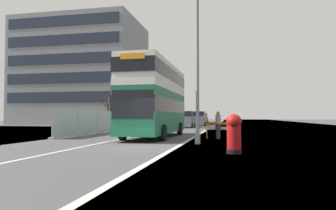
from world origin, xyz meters
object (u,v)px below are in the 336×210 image
object	(u,v)px
red_pillar_postbox	(234,132)
car_receding_mid	(199,119)
double_decker_bus	(155,99)
roadworks_barrier	(218,128)
car_oncoming_near	(186,120)
car_receding_far	(202,119)
lamppost_foreground	(197,61)
pedestrian_at_kerb	(218,125)

from	to	relation	value
red_pillar_postbox	car_receding_mid	bearing A→B (deg)	97.99
double_decker_bus	roadworks_barrier	size ratio (longest dim) A/B	6.21
car_oncoming_near	car_receding_far	xyz separation A→B (m)	(0.56, 17.00, -0.03)
car_receding_mid	car_oncoming_near	bearing A→B (deg)	-97.25
red_pillar_postbox	car_receding_far	distance (m)	44.67
lamppost_foreground	car_receding_mid	size ratio (longest dim) A/B	2.07
car_receding_mid	double_decker_bus	bearing A→B (deg)	-91.05
pedestrian_at_kerb	lamppost_foreground	bearing A→B (deg)	-103.02
red_pillar_postbox	car_oncoming_near	size ratio (longest dim) A/B	0.37
red_pillar_postbox	car_receding_far	xyz separation A→B (m)	(-5.29, 44.36, 0.12)
double_decker_bus	car_receding_mid	bearing A→B (deg)	88.95
double_decker_bus	red_pillar_postbox	world-z (taller)	double_decker_bus
red_pillar_postbox	lamppost_foreground	bearing A→B (deg)	115.42
double_decker_bus	car_receding_mid	xyz separation A→B (m)	(0.48, 26.21, -1.68)
lamppost_foreground	pedestrian_at_kerb	world-z (taller)	lamppost_foreground
double_decker_bus	pedestrian_at_kerb	size ratio (longest dim) A/B	5.76
red_pillar_postbox	pedestrian_at_kerb	world-z (taller)	pedestrian_at_kerb
double_decker_bus	pedestrian_at_kerb	world-z (taller)	double_decker_bus
double_decker_bus	car_receding_mid	world-z (taller)	double_decker_bus
roadworks_barrier	car_receding_mid	distance (m)	26.86
red_pillar_postbox	car_oncoming_near	world-z (taller)	car_oncoming_near
red_pillar_postbox	roadworks_barrier	size ratio (longest dim) A/B	0.94
double_decker_bus	lamppost_foreground	distance (m)	6.16
lamppost_foreground	roadworks_barrier	bearing A→B (deg)	78.53
car_receding_mid	car_receding_far	size ratio (longest dim) A/B	1.19
double_decker_bus	red_pillar_postbox	bearing A→B (deg)	-58.20
car_receding_far	roadworks_barrier	bearing A→B (deg)	-83.16
car_receding_far	lamppost_foreground	bearing A→B (deg)	-85.15
red_pillar_postbox	car_oncoming_near	bearing A→B (deg)	102.07
car_receding_mid	car_receding_far	world-z (taller)	car_receding_mid
lamppost_foreground	car_oncoming_near	world-z (taller)	lamppost_foreground
double_decker_bus	roadworks_barrier	bearing A→B (deg)	-4.66
car_oncoming_near	car_receding_far	bearing A→B (deg)	88.13
double_decker_bus	car_oncoming_near	world-z (taller)	double_decker_bus
double_decker_bus	red_pillar_postbox	distance (m)	10.37
roadworks_barrier	pedestrian_at_kerb	bearing A→B (deg)	-85.54
car_receding_far	pedestrian_at_kerb	world-z (taller)	car_receding_far
roadworks_barrier	car_receding_far	bearing A→B (deg)	96.84
roadworks_barrier	car_receding_mid	world-z (taller)	car_receding_mid
red_pillar_postbox	car_receding_far	world-z (taller)	car_receding_far
car_oncoming_near	car_receding_mid	distance (m)	7.58
lamppost_foreground	roadworks_barrier	size ratio (longest dim) A/B	5.63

